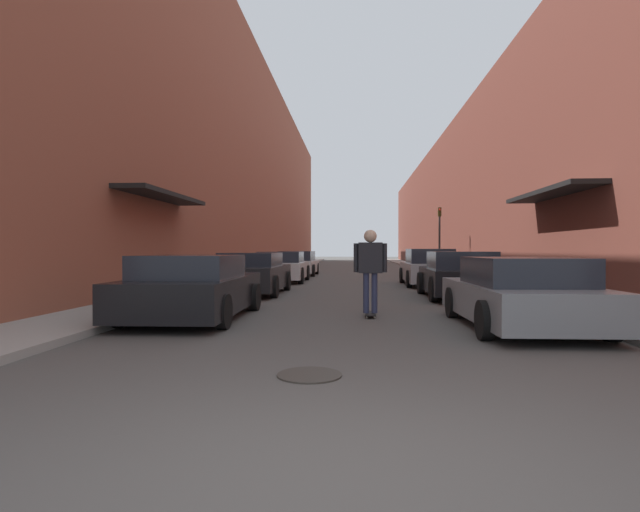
{
  "coord_description": "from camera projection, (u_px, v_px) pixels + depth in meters",
  "views": [
    {
      "loc": [
        0.08,
        -2.8,
        1.35
      ],
      "look_at": [
        -0.9,
        11.16,
        1.18
      ],
      "focal_mm": 28.0,
      "sensor_mm": 36.0,
      "label": 1
    }
  ],
  "objects": [
    {
      "name": "parked_car_left_0",
      "position": [
        193.0,
        288.0,
        9.78
      ],
      "size": [
        2.06,
        4.3,
        1.25
      ],
      "color": "black",
      "rests_on": "ground"
    },
    {
      "name": "parked_car_left_1",
      "position": [
        253.0,
        274.0,
        15.29
      ],
      "size": [
        1.95,
        4.21,
        1.26
      ],
      "color": "#232326",
      "rests_on": "ground"
    },
    {
      "name": "skateboarder",
      "position": [
        370.0,
        263.0,
        10.07
      ],
      "size": [
        0.67,
        0.78,
        1.76
      ],
      "color": "black",
      "rests_on": "ground"
    },
    {
      "name": "manhole_cover",
      "position": [
        309.0,
        375.0,
        5.35
      ],
      "size": [
        0.7,
        0.7,
        0.02
      ],
      "color": "#332D28",
      "rests_on": "ground"
    },
    {
      "name": "building_row_right",
      "position": [
        468.0,
        204.0,
        34.12
      ],
      "size": [
        4.9,
        63.98,
        9.03
      ],
      "color": "brown",
      "rests_on": "ground"
    },
    {
      "name": "parked_car_right_1",
      "position": [
        459.0,
        275.0,
        14.0
      ],
      "size": [
        1.99,
        4.04,
        1.31
      ],
      "color": "black",
      "rests_on": "ground"
    },
    {
      "name": "parked_car_left_2",
      "position": [
        282.0,
        267.0,
        20.96
      ],
      "size": [
        2.08,
        4.07,
        1.27
      ],
      "color": "silver",
      "rests_on": "ground"
    },
    {
      "name": "parked_car_left_3",
      "position": [
        297.0,
        264.0,
        26.43
      ],
      "size": [
        2.06,
        4.24,
        1.28
      ],
      "color": "silver",
      "rests_on": "ground"
    },
    {
      "name": "building_row_left",
      "position": [
        243.0,
        171.0,
        35.19
      ],
      "size": [
        4.9,
        63.98,
        13.82
      ],
      "color": "brown",
      "rests_on": "ground"
    },
    {
      "name": "parked_car_right_2",
      "position": [
        429.0,
        268.0,
        18.98
      ],
      "size": [
        1.93,
        4.26,
        1.39
      ],
      "color": "#B7B7BC",
      "rests_on": "ground"
    },
    {
      "name": "parked_car_right_0",
      "position": [
        520.0,
        294.0,
        8.58
      ],
      "size": [
        2.0,
        4.1,
        1.22
      ],
      "color": "gray",
      "rests_on": "ground"
    },
    {
      "name": "curb_strip_left",
      "position": [
        284.0,
        268.0,
        35.07
      ],
      "size": [
        1.8,
        63.98,
        0.12
      ],
      "color": "gray",
      "rests_on": "ground"
    },
    {
      "name": "ground",
      "position": [
        354.0,
        274.0,
        28.35
      ],
      "size": [
        140.75,
        140.75,
        0.0
      ],
      "primitive_type": "plane",
      "color": "#4C4947"
    },
    {
      "name": "curb_strip_right",
      "position": [
        425.0,
        269.0,
        34.38
      ],
      "size": [
        1.8,
        63.98,
        0.12
      ],
      "color": "gray",
      "rests_on": "ground"
    },
    {
      "name": "traffic_light",
      "position": [
        440.0,
        233.0,
        25.45
      ],
      "size": [
        0.16,
        0.22,
        3.4
      ],
      "color": "#2D2D2D",
      "rests_on": "curb_strip_right"
    }
  ]
}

